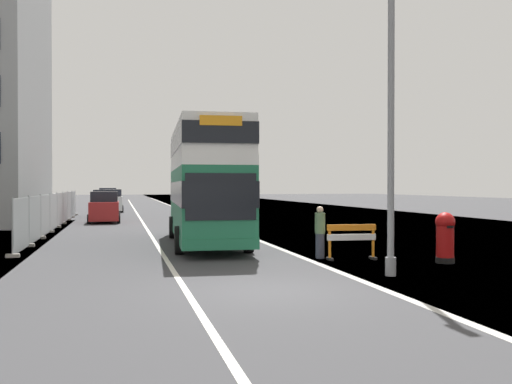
# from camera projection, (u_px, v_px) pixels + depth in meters

# --- Properties ---
(ground) EXTENTS (140.00, 280.00, 0.10)m
(ground) POSITION_uv_depth(u_px,v_px,m) (285.00, 290.00, 13.16)
(ground) COLOR #38383A
(double_decker_bus) EXTENTS (3.19, 10.78, 4.81)m
(double_decker_bus) POSITION_uv_depth(u_px,v_px,m) (205.00, 182.00, 22.99)
(double_decker_bus) COLOR #1E6B47
(double_decker_bus) RESTS_ON ground
(lamppost_foreground) EXTENTS (0.29, 0.70, 9.06)m
(lamppost_foreground) POSITION_uv_depth(u_px,v_px,m) (391.00, 116.00, 14.87)
(lamppost_foreground) COLOR gray
(lamppost_foreground) RESTS_ON ground
(red_pillar_postbox) EXTENTS (0.60, 0.60, 1.59)m
(red_pillar_postbox) POSITION_uv_depth(u_px,v_px,m) (445.00, 235.00, 17.39)
(red_pillar_postbox) COLOR black
(red_pillar_postbox) RESTS_ON ground
(roadworks_barrier) EXTENTS (1.65, 0.59, 1.16)m
(roadworks_barrier) POSITION_uv_depth(u_px,v_px,m) (351.00, 237.00, 18.16)
(roadworks_barrier) COLOR orange
(roadworks_barrier) RESTS_ON ground
(construction_site_fence) EXTENTS (0.44, 27.40, 2.03)m
(construction_site_fence) POSITION_uv_depth(u_px,v_px,m) (57.00, 211.00, 31.91)
(construction_site_fence) COLOR #A8AAAD
(construction_site_fence) RESTS_ON ground
(car_oncoming_near) EXTENTS (2.04, 3.91, 2.04)m
(car_oncoming_near) POSITION_uv_depth(u_px,v_px,m) (104.00, 208.00, 36.48)
(car_oncoming_near) COLOR maroon
(car_oncoming_near) RESTS_ON ground
(car_receding_mid) EXTENTS (1.90, 4.28, 2.11)m
(car_receding_mid) POSITION_uv_depth(u_px,v_px,m) (104.00, 204.00, 42.87)
(car_receding_mid) COLOR slate
(car_receding_mid) RESTS_ON ground
(car_receding_far) EXTENTS (1.97, 4.07, 2.09)m
(car_receding_far) POSITION_uv_depth(u_px,v_px,m) (112.00, 201.00, 50.68)
(car_receding_far) COLOR silver
(car_receding_far) RESTS_ON ground
(car_far_side) EXTENTS (2.08, 4.40, 2.17)m
(car_far_side) POSITION_uv_depth(u_px,v_px,m) (108.00, 199.00, 60.07)
(car_far_side) COLOR navy
(car_far_side) RESTS_ON ground
(bare_tree_far_verge_far) EXTENTS (2.11, 1.94, 5.06)m
(bare_tree_far_verge_far) POSITION_uv_depth(u_px,v_px,m) (18.00, 186.00, 67.10)
(bare_tree_far_verge_far) COLOR #4C3D2D
(bare_tree_far_verge_far) RESTS_ON ground
(pedestrian_at_kerb) EXTENTS (0.34, 0.34, 1.74)m
(pedestrian_at_kerb) POSITION_uv_depth(u_px,v_px,m) (320.00, 232.00, 18.46)
(pedestrian_at_kerb) COLOR #2D3342
(pedestrian_at_kerb) RESTS_ON ground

